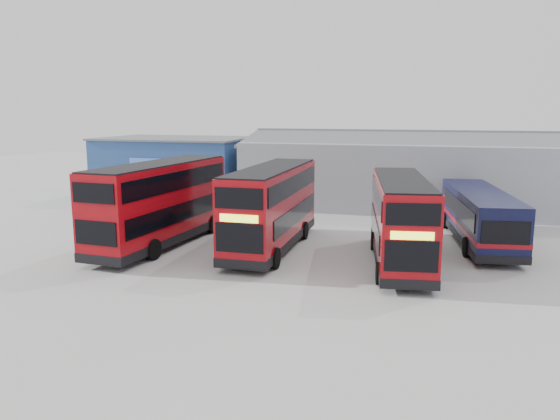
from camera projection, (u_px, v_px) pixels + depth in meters
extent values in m
plane|color=#AAAAA5|center=(273.00, 266.00, 26.29)|extent=(120.00, 120.00, 0.00)
cube|color=navy|center=(177.00, 168.00, 46.65)|extent=(12.00, 8.00, 5.00)
cube|color=slate|center=(176.00, 138.00, 46.18)|extent=(12.30, 8.30, 0.15)
cube|color=#5690F6|center=(153.00, 167.00, 42.68)|extent=(3.96, 0.15, 1.40)
cube|color=#92979F|center=(444.00, 174.00, 42.58)|extent=(30.00, 12.00, 5.00)
cube|color=slate|center=(447.00, 140.00, 39.43)|extent=(30.50, 6.33, 1.29)
cube|color=slate|center=(446.00, 137.00, 44.72)|extent=(30.50, 6.33, 1.29)
cube|color=#98080F|center=(160.00, 202.00, 29.95)|extent=(3.37, 11.01, 4.18)
cube|color=black|center=(161.00, 235.00, 30.29)|extent=(3.42, 11.05, 0.46)
cube|color=black|center=(177.00, 214.00, 29.21)|extent=(0.73, 9.17, 0.98)
cube|color=black|center=(136.00, 210.00, 30.10)|extent=(0.73, 9.17, 0.98)
cube|color=black|center=(180.00, 180.00, 29.27)|extent=(0.80, 10.20, 0.98)
cube|color=black|center=(139.00, 178.00, 30.16)|extent=(0.80, 10.20, 0.98)
cube|color=black|center=(207.00, 198.00, 35.08)|extent=(2.32, 0.22, 1.39)
cube|color=black|center=(206.00, 169.00, 34.74)|extent=(2.32, 0.22, 0.98)
cube|color=#E2F734|center=(207.00, 183.00, 34.92)|extent=(1.86, 0.18, 0.36)
cube|color=black|center=(96.00, 233.00, 25.03)|extent=(2.27, 0.22, 1.14)
cube|color=black|center=(93.00, 193.00, 24.69)|extent=(2.27, 0.22, 0.93)
cube|color=black|center=(159.00, 164.00, 29.57)|extent=(3.21, 10.84, 0.10)
cylinder|color=black|center=(213.00, 224.00, 33.36)|extent=(0.41, 1.10, 1.07)
cylinder|color=black|center=(177.00, 221.00, 34.20)|extent=(0.41, 1.10, 1.07)
cylinder|color=black|center=(153.00, 250.00, 27.35)|extent=(0.41, 1.10, 1.07)
cylinder|color=black|center=(112.00, 245.00, 28.19)|extent=(0.41, 1.10, 1.07)
cube|color=#98080F|center=(272.00, 206.00, 29.24)|extent=(2.62, 10.49, 4.04)
cube|color=black|center=(272.00, 239.00, 29.57)|extent=(2.66, 10.53, 0.45)
cube|color=black|center=(252.00, 212.00, 30.03)|extent=(0.16, 8.87, 0.95)
cube|color=black|center=(296.00, 214.00, 29.38)|extent=(0.16, 8.87, 0.95)
cube|color=black|center=(249.00, 182.00, 29.35)|extent=(0.17, 9.87, 0.95)
cube|color=black|center=(295.00, 184.00, 28.69)|extent=(0.17, 9.87, 0.95)
cube|color=black|center=(239.00, 238.00, 24.36)|extent=(2.24, 0.08, 1.35)
cube|color=black|center=(239.00, 199.00, 24.04)|extent=(2.24, 0.08, 0.95)
cube|color=#E2F734|center=(239.00, 218.00, 24.19)|extent=(1.79, 0.06, 0.35)
cube|color=black|center=(295.00, 201.00, 34.33)|extent=(2.19, 0.08, 1.10)
cube|color=black|center=(295.00, 172.00, 34.00)|extent=(2.19, 0.08, 0.90)
cube|color=black|center=(272.00, 168.00, 28.87)|extent=(2.47, 10.34, 0.10)
cylinder|color=black|center=(227.00, 255.00, 26.43)|extent=(0.33, 1.04, 1.04)
cylinder|color=black|center=(275.00, 258.00, 25.81)|extent=(0.33, 1.04, 1.04)
cylinder|color=black|center=(265.00, 228.00, 32.39)|extent=(0.33, 1.04, 1.04)
cylinder|color=black|center=(304.00, 230.00, 31.77)|extent=(0.33, 1.04, 1.04)
cube|color=#98080F|center=(401.00, 219.00, 26.42)|extent=(3.83, 10.15, 3.82)
cube|color=black|center=(399.00, 253.00, 26.73)|extent=(3.87, 10.20, 0.42)
cube|color=black|center=(375.00, 225.00, 27.02)|extent=(1.32, 8.31, 0.90)
cube|color=black|center=(425.00, 227.00, 26.72)|extent=(1.32, 8.31, 0.90)
cube|color=black|center=(376.00, 195.00, 26.36)|extent=(1.46, 9.24, 0.90)
cube|color=black|center=(427.00, 196.00, 26.06)|extent=(1.46, 9.24, 0.90)
cube|color=black|center=(411.00, 257.00, 21.67)|extent=(2.11, 0.37, 1.27)
cube|color=black|center=(413.00, 215.00, 21.36)|extent=(2.11, 0.37, 0.90)
cube|color=#E2F734|center=(412.00, 236.00, 21.50)|extent=(1.69, 0.29, 0.33)
cube|color=black|center=(393.00, 211.00, 31.37)|extent=(2.06, 0.36, 1.04)
cube|color=black|center=(394.00, 182.00, 31.06)|extent=(2.06, 0.36, 0.85)
cube|color=black|center=(402.00, 179.00, 26.07)|extent=(3.67, 9.99, 0.09)
cylinder|color=black|center=(379.00, 273.00, 23.52)|extent=(0.45, 1.02, 0.98)
cylinder|color=black|center=(433.00, 275.00, 23.23)|extent=(0.45, 1.02, 0.98)
cylinder|color=black|center=(374.00, 241.00, 29.32)|extent=(0.45, 1.02, 0.98)
cylinder|color=black|center=(417.00, 242.00, 29.03)|extent=(0.45, 1.02, 0.98)
cube|color=black|center=(479.00, 214.00, 30.55)|extent=(3.99, 11.19, 2.64)
cube|color=black|center=(478.00, 234.00, 30.75)|extent=(4.04, 11.23, 0.40)
cube|color=maroon|center=(479.00, 223.00, 30.63)|extent=(4.03, 11.22, 0.25)
cube|color=black|center=(505.00, 208.00, 30.01)|extent=(1.33, 9.07, 0.95)
cube|color=black|center=(458.00, 207.00, 30.35)|extent=(1.33, 9.07, 0.95)
cube|color=black|center=(461.00, 196.00, 35.87)|extent=(2.22, 0.36, 1.29)
cube|color=black|center=(506.00, 233.00, 25.17)|extent=(2.17, 0.35, 1.09)
cylinder|color=black|center=(485.00, 221.00, 34.37)|extent=(0.46, 1.07, 1.03)
cylinder|color=black|center=(446.00, 220.00, 34.70)|extent=(0.46, 1.07, 1.03)
cylinder|color=black|center=(516.00, 249.00, 27.59)|extent=(0.46, 1.07, 1.03)
cylinder|color=black|center=(467.00, 247.00, 27.92)|extent=(0.46, 1.07, 1.03)
cube|color=silver|center=(112.00, 190.00, 43.42)|extent=(2.82, 4.82, 1.72)
cube|color=black|center=(101.00, 191.00, 41.13)|extent=(1.59, 0.43, 0.63)
cube|color=black|center=(93.00, 189.00, 41.98)|extent=(0.23, 0.80, 0.54)
cube|color=black|center=(117.00, 189.00, 41.91)|extent=(0.23, 0.80, 0.54)
cylinder|color=black|center=(94.00, 203.00, 42.09)|extent=(0.36, 0.68, 0.65)
cylinder|color=black|center=(116.00, 203.00, 42.01)|extent=(0.36, 0.68, 0.65)
cylinder|color=black|center=(108.00, 197.00, 45.11)|extent=(0.36, 0.68, 0.65)
cylinder|color=black|center=(129.00, 197.00, 45.04)|extent=(0.36, 0.68, 0.65)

